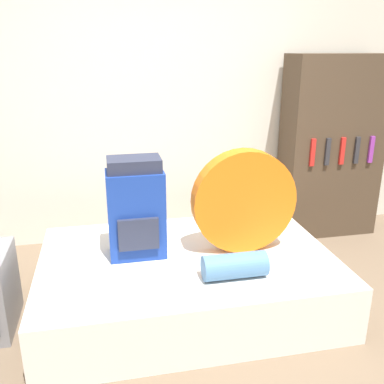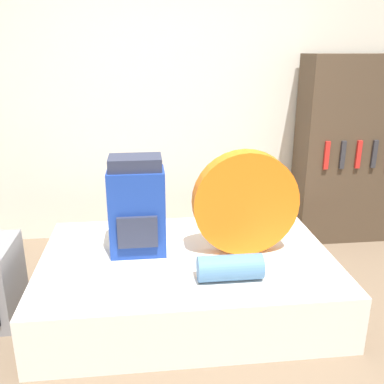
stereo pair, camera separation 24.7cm
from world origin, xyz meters
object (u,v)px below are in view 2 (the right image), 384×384
object	(u,v)px
tent_bag	(245,203)
backpack	(137,207)
sleeping_roll	(230,268)
bookshelf	(348,150)

from	to	relation	value
tent_bag	backpack	bearing A→B (deg)	174.75
backpack	tent_bag	distance (m)	0.73
sleeping_roll	backpack	bearing A→B (deg)	141.79
sleeping_roll	bookshelf	size ratio (longest dim) A/B	0.24
backpack	bookshelf	distance (m)	2.11
backpack	sleeping_roll	bearing A→B (deg)	-38.21
tent_bag	sleeping_roll	distance (m)	0.49
backpack	bookshelf	size ratio (longest dim) A/B	0.40
bookshelf	backpack	bearing A→B (deg)	-154.28
backpack	tent_bag	bearing A→B (deg)	-5.25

